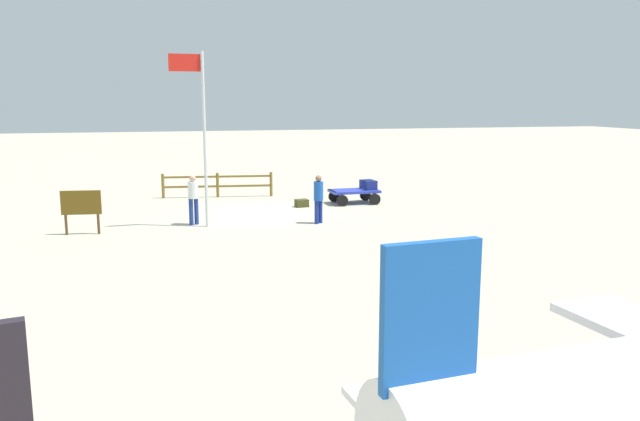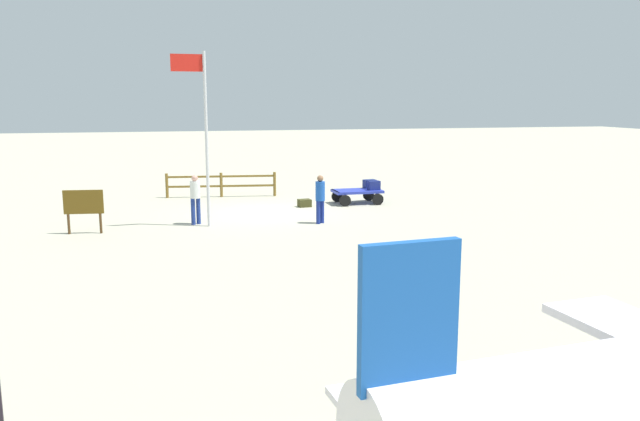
# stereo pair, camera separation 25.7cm
# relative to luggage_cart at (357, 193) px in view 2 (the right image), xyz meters

# --- Properties ---
(ground_plane) EXTENTS (120.00, 120.00, 0.00)m
(ground_plane) POSITION_rel_luggage_cart_xyz_m (3.78, 1.21, -0.41)
(ground_plane) COLOR #ADA891
(luggage_cart) EXTENTS (1.93, 1.25, 0.54)m
(luggage_cart) POSITION_rel_luggage_cart_xyz_m (0.00, 0.00, 0.00)
(luggage_cart) COLOR #2837AD
(luggage_cart) RESTS_ON ground
(suitcase_olive) EXTENTS (0.53, 0.39, 0.34)m
(suitcase_olive) POSITION_rel_luggage_cart_xyz_m (-0.66, -0.39, 0.30)
(suitcase_olive) COLOR navy
(suitcase_olive) RESTS_ON luggage_cart
(suitcase_tan) EXTENTS (0.49, 0.34, 0.36)m
(suitcase_tan) POSITION_rel_luggage_cart_xyz_m (-0.66, 0.17, 0.31)
(suitcase_tan) COLOR navy
(suitcase_tan) RESTS_ON luggage_cart
(suitcase_maroon) EXTENTS (0.52, 0.45, 0.29)m
(suitcase_maroon) POSITION_rel_luggage_cart_xyz_m (2.18, 0.28, -0.26)
(suitcase_maroon) COLOR #3A3919
(suitcase_maroon) RESTS_ON ground
(worker_lead) EXTENTS (0.44, 0.44, 1.61)m
(worker_lead) POSITION_rel_luggage_cart_xyz_m (2.35, 3.59, 0.51)
(worker_lead) COLOR navy
(worker_lead) RESTS_ON ground
(worker_trailing) EXTENTS (0.44, 0.44, 1.65)m
(worker_trailing) POSITION_rel_luggage_cart_xyz_m (6.39, 2.77, 0.54)
(worker_trailing) COLOR navy
(worker_trailing) RESTS_ON ground
(flagpole) EXTENTS (1.08, 0.10, 5.56)m
(flagpole) POSITION_rel_luggage_cart_xyz_m (6.10, 3.19, 2.90)
(flagpole) COLOR silver
(flagpole) RESTS_ON ground
(signboard) EXTENTS (1.18, 0.20, 1.36)m
(signboard) POSITION_rel_luggage_cart_xyz_m (9.78, 3.46, 0.49)
(signboard) COLOR #4C3319
(signboard) RESTS_ON ground
(wooden_fence) EXTENTS (4.59, 0.68, 1.03)m
(wooden_fence) POSITION_rel_luggage_cart_xyz_m (5.07, -2.96, 0.19)
(wooden_fence) COLOR brown
(wooden_fence) RESTS_ON ground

